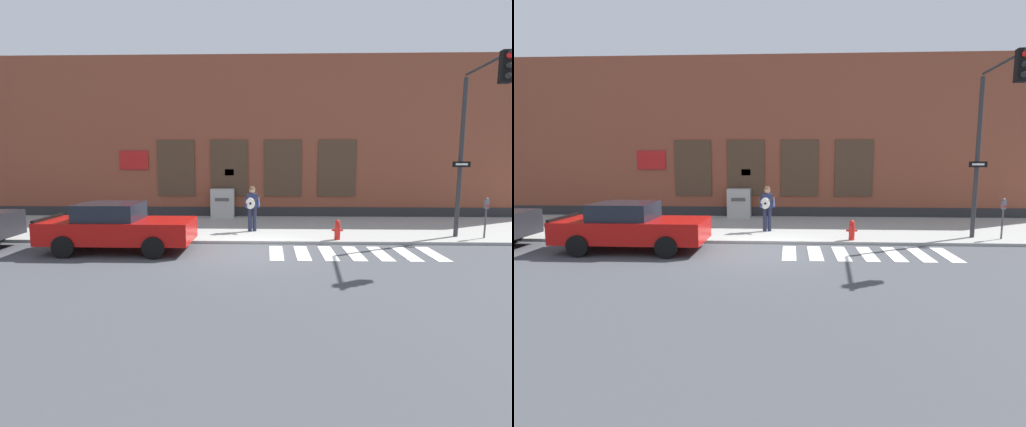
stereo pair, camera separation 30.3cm
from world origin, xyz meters
The scene contains 10 objects.
ground_plane centered at (0.00, 0.00, 0.00)m, with size 160.00×160.00×0.00m, color #424449.
sidewalk centered at (0.00, 4.05, 0.05)m, with size 28.00×5.95×0.10m.
building_backdrop centered at (0.00, 9.02, 3.85)m, with size 28.00×4.06×7.71m.
crosswalk centered at (3.22, -0.22, 0.01)m, with size 5.20×1.90×0.01m.
red_car centered at (-4.15, -0.12, 0.77)m, with size 4.61×2.01×1.53m.
busker centered at (-0.04, 2.93, 1.09)m, with size 0.73×0.55×1.73m.
traffic_light centered at (7.27, 1.01, 4.04)m, with size 0.72×3.18×5.75m.
parking_meter centered at (8.27, 1.87, 1.05)m, with size 0.13×0.11×1.44m.
utility_box centered at (-1.58, 6.57, 0.78)m, with size 1.10×0.70×1.37m.
fire_hydrant centered at (2.99, 1.43, 0.45)m, with size 0.38×0.20×0.70m.
Camera 1 is at (0.55, -12.28, 2.92)m, focal length 28.00 mm.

